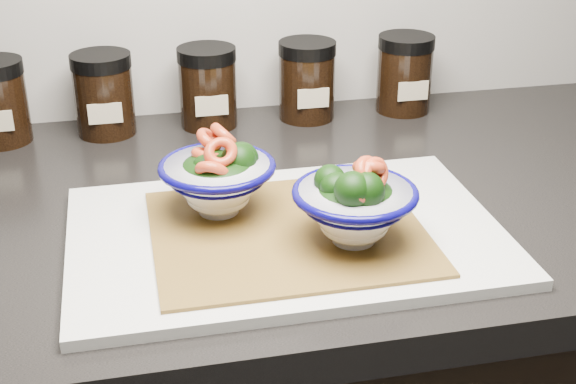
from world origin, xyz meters
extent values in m
cube|color=black|center=(0.00, 1.45, 0.88)|extent=(3.50, 0.60, 0.04)
cube|color=silver|center=(-0.02, 1.34, 0.91)|extent=(0.45, 0.30, 0.01)
cube|color=olive|center=(-0.02, 1.33, 0.91)|extent=(0.28, 0.24, 0.00)
cylinder|color=white|center=(-0.09, 1.39, 0.92)|extent=(0.04, 0.04, 0.01)
ellipsoid|color=white|center=(-0.09, 1.39, 0.93)|extent=(0.07, 0.07, 0.03)
torus|color=#080552|center=(-0.09, 1.39, 0.97)|extent=(0.13, 0.13, 0.01)
torus|color=#080552|center=(-0.09, 1.39, 0.96)|extent=(0.10, 0.10, 0.00)
ellipsoid|color=black|center=(-0.09, 1.39, 0.96)|extent=(0.09, 0.09, 0.04)
ellipsoid|color=black|center=(-0.10, 1.39, 0.97)|extent=(0.03, 0.03, 0.03)
cylinder|color=#477233|center=(-0.10, 1.39, 0.96)|extent=(0.01, 0.01, 0.02)
ellipsoid|color=black|center=(-0.06, 1.40, 0.97)|extent=(0.04, 0.04, 0.04)
cylinder|color=#477233|center=(-0.06, 1.40, 0.96)|extent=(0.01, 0.01, 0.02)
ellipsoid|color=black|center=(-0.06, 1.39, 0.97)|extent=(0.04, 0.04, 0.04)
cylinder|color=#477233|center=(-0.06, 1.39, 0.96)|extent=(0.01, 0.01, 0.03)
torus|color=#D65328|center=(-0.09, 1.43, 0.99)|extent=(0.04, 0.05, 0.04)
torus|color=#D65328|center=(-0.07, 1.42, 0.99)|extent=(0.04, 0.05, 0.04)
torus|color=#D65328|center=(-0.09, 1.37, 0.97)|extent=(0.05, 0.03, 0.05)
torus|color=#D65328|center=(-0.09, 1.41, 0.98)|extent=(0.05, 0.05, 0.02)
torus|color=#D65328|center=(-0.08, 1.38, 0.99)|extent=(0.05, 0.04, 0.04)
cylinder|color=#CCBC8E|center=(-0.09, 1.40, 0.97)|extent=(0.02, 0.02, 0.01)
cylinder|color=white|center=(0.04, 1.30, 0.92)|extent=(0.04, 0.04, 0.01)
ellipsoid|color=white|center=(0.04, 1.30, 0.93)|extent=(0.07, 0.07, 0.03)
torus|color=#080552|center=(0.04, 1.30, 0.97)|extent=(0.13, 0.13, 0.01)
torus|color=#080552|center=(0.04, 1.30, 0.96)|extent=(0.10, 0.10, 0.00)
ellipsoid|color=black|center=(0.04, 1.30, 0.96)|extent=(0.09, 0.09, 0.04)
ellipsoid|color=black|center=(0.04, 1.28, 0.98)|extent=(0.04, 0.04, 0.04)
cylinder|color=#477233|center=(0.04, 1.28, 0.97)|extent=(0.01, 0.01, 0.02)
ellipsoid|color=black|center=(0.02, 1.30, 0.98)|extent=(0.03, 0.03, 0.03)
cylinder|color=#477233|center=(0.02, 1.30, 0.97)|extent=(0.01, 0.01, 0.02)
ellipsoid|color=black|center=(0.06, 1.32, 0.97)|extent=(0.03, 0.03, 0.03)
cylinder|color=#477233|center=(0.06, 1.32, 0.96)|extent=(0.01, 0.01, 0.02)
ellipsoid|color=black|center=(0.03, 1.28, 0.98)|extent=(0.04, 0.04, 0.04)
cylinder|color=#477233|center=(0.03, 1.28, 0.97)|extent=(0.01, 0.01, 0.02)
ellipsoid|color=black|center=(0.02, 1.31, 0.98)|extent=(0.03, 0.03, 0.03)
cylinder|color=#477233|center=(0.02, 1.31, 0.97)|extent=(0.01, 0.01, 0.02)
torus|color=#D65328|center=(0.05, 1.29, 0.99)|extent=(0.04, 0.05, 0.04)
torus|color=#D65328|center=(0.03, 1.28, 0.98)|extent=(0.04, 0.04, 0.03)
torus|color=#D65328|center=(0.05, 1.30, 0.99)|extent=(0.05, 0.04, 0.04)
torus|color=#D65328|center=(0.05, 1.29, 0.99)|extent=(0.05, 0.04, 0.05)
cylinder|color=#CCBC8E|center=(0.05, 1.29, 0.98)|extent=(0.02, 0.02, 0.01)
cylinder|color=#CCBC8E|center=(0.04, 1.32, 0.98)|extent=(0.02, 0.02, 0.01)
cylinder|color=black|center=(-0.20, 1.69, 0.95)|extent=(0.08, 0.08, 0.09)
cylinder|color=black|center=(-0.20, 1.69, 1.00)|extent=(0.08, 0.08, 0.02)
cube|color=#C6B793|center=(-0.20, 1.65, 0.94)|extent=(0.04, 0.00, 0.03)
cylinder|color=black|center=(-0.06, 1.69, 0.95)|extent=(0.08, 0.08, 0.09)
cylinder|color=black|center=(-0.06, 1.69, 1.00)|extent=(0.08, 0.08, 0.02)
cube|color=#C6B793|center=(-0.06, 1.65, 0.94)|extent=(0.04, 0.00, 0.03)
cylinder|color=black|center=(0.08, 1.69, 0.95)|extent=(0.08, 0.08, 0.09)
cylinder|color=black|center=(0.08, 1.69, 1.00)|extent=(0.08, 0.08, 0.02)
cube|color=#C6B793|center=(0.08, 1.65, 0.94)|extent=(0.05, 0.00, 0.03)
cylinder|color=black|center=(0.23, 1.69, 0.95)|extent=(0.08, 0.08, 0.09)
cylinder|color=black|center=(0.23, 1.69, 1.00)|extent=(0.08, 0.08, 0.02)
cube|color=#C6B793|center=(0.23, 1.65, 0.94)|extent=(0.04, 0.00, 0.03)
camera|label=1|loc=(-0.18, 0.62, 1.32)|focal=50.00mm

